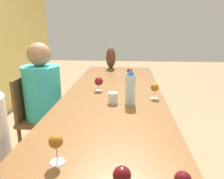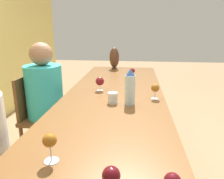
{
  "view_description": "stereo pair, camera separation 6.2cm",
  "coord_description": "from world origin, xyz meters",
  "views": [
    {
      "loc": [
        -1.79,
        -0.13,
        1.37
      ],
      "look_at": [
        -0.04,
        0.0,
        0.86
      ],
      "focal_mm": 35.0,
      "sensor_mm": 36.0,
      "label": 1
    },
    {
      "loc": [
        -1.78,
        -0.19,
        1.37
      ],
      "look_at": [
        -0.04,
        0.0,
        0.86
      ],
      "focal_mm": 35.0,
      "sensor_mm": 36.0,
      "label": 2
    }
  ],
  "objects": [
    {
      "name": "person_far",
      "position": [
        0.22,
        0.7,
        0.66
      ],
      "size": [
        0.36,
        0.36,
        1.22
      ],
      "color": "#2D2D38",
      "rests_on": "ground_plane"
    },
    {
      "name": "wine_glass_4",
      "position": [
        0.82,
        -0.15,
        0.85
      ],
      "size": [
        0.07,
        0.07,
        0.12
      ],
      "color": "silver",
      "rests_on": "dining_table"
    },
    {
      "name": "chair_far",
      "position": [
        0.22,
        0.78,
        0.5
      ],
      "size": [
        0.44,
        0.44,
        0.89
      ],
      "color": "brown",
      "rests_on": "ground_plane"
    },
    {
      "name": "wine_glass_5",
      "position": [
        0.25,
        0.15,
        0.85
      ],
      "size": [
        0.08,
        0.08,
        0.14
      ],
      "color": "silver",
      "rests_on": "dining_table"
    },
    {
      "name": "water_bottle",
      "position": [
        -0.1,
        -0.15,
        0.9
      ],
      "size": [
        0.08,
        0.08,
        0.29
      ],
      "color": "silver",
      "rests_on": "dining_table"
    },
    {
      "name": "water_tumbler",
      "position": [
        -0.09,
        -0.01,
        0.8
      ],
      "size": [
        0.08,
        0.08,
        0.09
      ],
      "color": "silver",
      "rests_on": "dining_table"
    },
    {
      "name": "wine_glass_3",
      "position": [
        0.06,
        -0.36,
        0.85
      ],
      "size": [
        0.07,
        0.07,
        0.13
      ],
      "color": "silver",
      "rests_on": "dining_table"
    },
    {
      "name": "wine_glass_2",
      "position": [
        -0.92,
        0.19,
        0.86
      ],
      "size": [
        0.07,
        0.07,
        0.14
      ],
      "color": "silver",
      "rests_on": "dining_table"
    },
    {
      "name": "vase",
      "position": [
        1.4,
        0.12,
        0.92
      ],
      "size": [
        0.14,
        0.14,
        0.31
      ],
      "color": "#4C2D1E",
      "rests_on": "dining_table"
    },
    {
      "name": "wine_glass_1",
      "position": [
        -1.12,
        -0.12,
        0.85
      ],
      "size": [
        0.07,
        0.07,
        0.13
      ],
      "color": "silver",
      "rests_on": "dining_table"
    },
    {
      "name": "dining_table",
      "position": [
        0.0,
        0.0,
        0.7
      ],
      "size": [
        3.08,
        0.91,
        0.76
      ],
      "color": "brown",
      "rests_on": "ground_plane"
    },
    {
      "name": "ground_plane",
      "position": [
        0.0,
        0.0,
        0.0
      ],
      "size": [
        14.0,
        14.0,
        0.0
      ],
      "primitive_type": "plane",
      "color": "#937551"
    }
  ]
}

